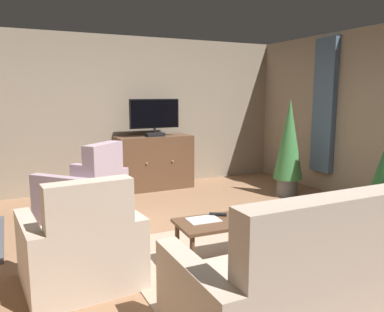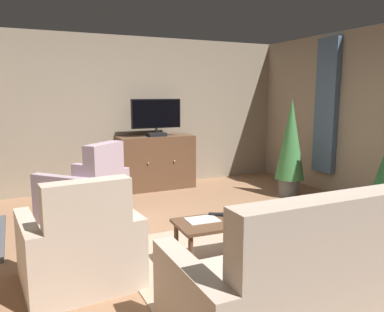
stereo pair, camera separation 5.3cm
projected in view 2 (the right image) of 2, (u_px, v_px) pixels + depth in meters
ground_plane at (203, 244)px, 4.28m from camera, size 6.44×6.37×0.04m
wall_back at (128, 113)px, 6.69m from camera, size 6.44×0.10×2.60m
curtain_panel_far at (326, 106)px, 6.30m from camera, size 0.10×0.44×2.19m
rug_central at (243, 257)px, 3.89m from camera, size 2.32×1.98×0.01m
tv_cabinet at (156, 163)px, 6.68m from camera, size 1.29×0.56×0.92m
television at (156, 116)px, 6.50m from camera, size 0.87×0.20×0.63m
coffee_table at (224, 226)px, 3.67m from camera, size 0.96×0.52×0.45m
tv_remote at (217, 214)px, 3.79m from camera, size 0.17×0.14×0.02m
folded_newspaper at (203, 220)px, 3.66m from camera, size 0.31×0.24×0.01m
sofa_floral at (322, 282)px, 2.70m from camera, size 2.12×0.93×1.05m
armchair_beside_cabinet at (86, 194)px, 5.07m from camera, size 1.26×1.26×1.02m
armchair_angled_to_table at (81, 249)px, 3.32m from camera, size 1.01×0.96×0.98m
potted_plant_tall_palm_by_window at (291, 144)px, 6.10m from camera, size 0.47×0.47×1.57m
cat at (61, 233)px, 4.29m from camera, size 0.52×0.57×0.21m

